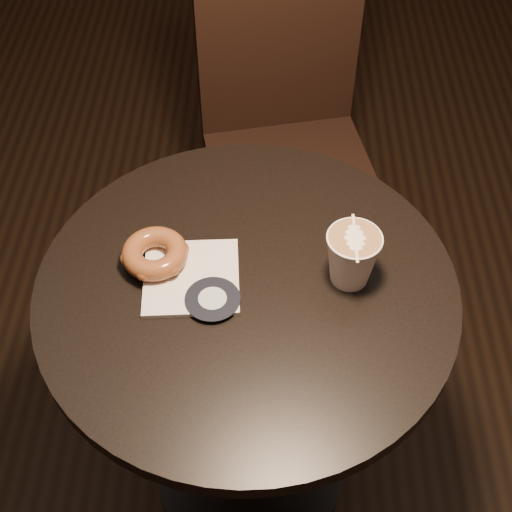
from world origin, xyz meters
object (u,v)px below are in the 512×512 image
cafe_table (248,350)px  latte_cup (352,258)px  pastry_bag (191,277)px  doughnut (155,253)px  chair (285,113)px

cafe_table → latte_cup: latte_cup is taller
latte_cup → pastry_bag: bearing=-178.3°
cafe_table → doughnut: size_ratio=6.77×
pastry_bag → chair: bearing=72.9°
pastry_bag → doughnut: doughnut is taller
chair → latte_cup: size_ratio=10.09×
pastry_bag → latte_cup: 0.26m
chair → doughnut: chair is taller
cafe_table → pastry_bag: (-0.09, 0.01, 0.20)m
cafe_table → pastry_bag: bearing=174.7°
doughnut → pastry_bag: bearing=-27.3°
chair → latte_cup: (0.10, -0.67, 0.24)m
chair → pastry_bag: size_ratio=6.42×
doughnut → latte_cup: latte_cup is taller
cafe_table → chair: chair is taller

